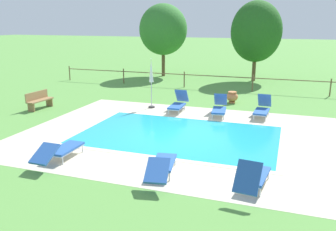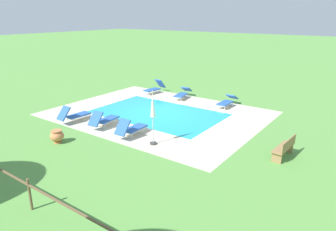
% 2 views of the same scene
% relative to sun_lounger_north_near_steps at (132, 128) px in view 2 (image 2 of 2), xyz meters
% --- Properties ---
extents(ground_plane, '(160.00, 160.00, 0.00)m').
position_rel_sun_lounger_north_near_steps_xyz_m(ground_plane, '(1.14, -3.58, -0.39)').
color(ground_plane, '#599342').
extents(pool_deck_paving, '(12.09, 9.30, 0.01)m').
position_rel_sun_lounger_north_near_steps_xyz_m(pool_deck_paving, '(1.14, -3.58, -0.39)').
color(pool_deck_paving, beige).
rests_on(pool_deck_paving, ground).
extents(swimming_pool_water, '(7.52, 4.73, 0.01)m').
position_rel_sun_lounger_north_near_steps_xyz_m(swimming_pool_water, '(1.14, -3.58, -0.39)').
color(swimming_pool_water, '#23A8C1').
rests_on(swimming_pool_water, ground).
extents(pool_coping_rim, '(8.00, 5.21, 0.01)m').
position_rel_sun_lounger_north_near_steps_xyz_m(pool_coping_rim, '(1.14, -3.58, -0.38)').
color(pool_coping_rim, beige).
rests_on(pool_coping_rim, ground).
extents(sun_lounger_north_near_steps, '(0.67, 1.88, 0.98)m').
position_rel_sun_lounger_north_near_steps_xyz_m(sun_lounger_north_near_steps, '(0.00, 0.00, 0.00)').
color(sun_lounger_north_near_steps, '#2856A8').
rests_on(sun_lounger_north_near_steps, ground).
extents(sun_lounger_north_mid, '(0.60, 2.07, 0.71)m').
position_rel_sun_lounger_north_near_steps_xyz_m(sun_lounger_north_mid, '(-1.60, -7.31, -0.04)').
color(sun_lounger_north_mid, '#2856A8').
rests_on(sun_lounger_north_mid, ground).
extents(sun_lounger_north_far, '(0.69, 1.89, 0.98)m').
position_rel_sun_lounger_north_near_steps_xyz_m(sun_lounger_north_far, '(3.98, 0.28, 0.00)').
color(sun_lounger_north_far, '#2856A8').
rests_on(sun_lounger_north_far, ground).
extents(sun_lounger_north_end, '(0.81, 1.92, 0.98)m').
position_rel_sun_lounger_north_near_steps_xyz_m(sun_lounger_north_end, '(4.37, -7.37, -0.00)').
color(sun_lounger_north_end, '#2856A8').
rests_on(sun_lounger_north_end, ground).
extents(sun_lounger_south_near_corner, '(0.83, 1.96, 0.96)m').
position_rel_sun_lounger_north_near_steps_xyz_m(sun_lounger_south_near_corner, '(2.06, -0.15, -0.00)').
color(sun_lounger_south_near_corner, '#2856A8').
rests_on(sun_lounger_south_near_corner, ground).
extents(sun_lounger_south_mid, '(0.96, 2.13, 0.74)m').
position_rel_sun_lounger_north_near_steps_xyz_m(sun_lounger_south_mid, '(1.85, -7.37, -0.04)').
color(sun_lounger_south_mid, '#2856A8').
rests_on(sun_lounger_south_mid, ground).
extents(patio_umbrella_closed_row_west, '(0.32, 0.32, 2.52)m').
position_rel_sun_lounger_north_near_steps_xyz_m(patio_umbrella_closed_row_west, '(-1.50, 0.20, 1.24)').
color(patio_umbrella_closed_row_west, '#383838').
rests_on(patio_umbrella_closed_row_west, ground).
extents(wooden_bench_lawn_side, '(0.55, 1.53, 0.87)m').
position_rel_sun_lounger_north_near_steps_xyz_m(wooden_bench_lawn_side, '(-6.76, -1.85, 0.07)').
color(wooden_bench_lawn_side, '#937047').
rests_on(wooden_bench_lawn_side, ground).
extents(terracotta_urn_near_fence, '(0.62, 0.62, 0.61)m').
position_rel_sun_lounger_north_near_steps_xyz_m(terracotta_urn_near_fence, '(2.20, 2.66, -0.06)').
color(terracotta_urn_near_fence, '#C67547').
rests_on(terracotta_urn_near_fence, ground).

